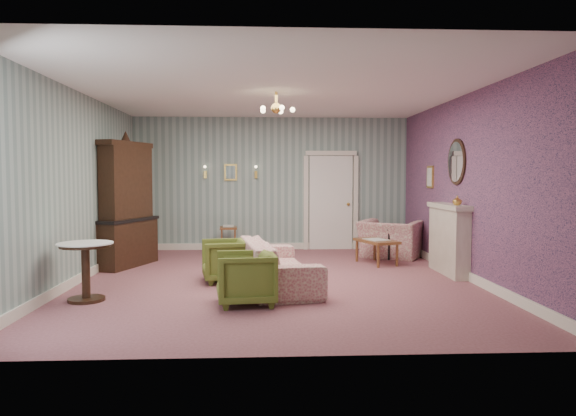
{
  "coord_description": "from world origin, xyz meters",
  "views": [
    {
      "loc": [
        -0.23,
        -8.14,
        1.62
      ],
      "look_at": [
        0.2,
        0.4,
        1.1
      ],
      "focal_mm": 33.02,
      "sensor_mm": 36.0,
      "label": 1
    }
  ],
  "objects": [
    {
      "name": "gilt_mirror_back",
      "position": [
        -0.9,
        3.46,
        1.7
      ],
      "size": [
        0.28,
        0.06,
        0.36
      ],
      "primitive_type": null,
      "color": "gold",
      "rests_on": "wall_back"
    },
    {
      "name": "wingback_chair",
      "position": [
        2.34,
        2.2,
        0.49
      ],
      "size": [
        1.34,
        1.2,
        0.99
      ],
      "primitive_type": "imported",
      "rotation": [
        0.0,
        0.0,
        2.61
      ],
      "color": "#A14153",
      "rests_on": "floor"
    },
    {
      "name": "burgundy_cushion",
      "position": [
        2.29,
        2.05,
        0.48
      ],
      "size": [
        0.41,
        0.28,
        0.39
      ],
      "primitive_type": "cube",
      "rotation": [
        0.17,
        0.0,
        -0.35
      ],
      "color": "maroon",
      "rests_on": "wingback_chair"
    },
    {
      "name": "chandelier",
      "position": [
        0.0,
        0.0,
        2.63
      ],
      "size": [
        0.56,
        0.56,
        0.36
      ],
      "primitive_type": null,
      "color": "gold",
      "rests_on": "ceiling"
    },
    {
      "name": "framed_print",
      "position": [
        2.97,
        1.75,
        1.6
      ],
      "size": [
        0.04,
        0.34,
        0.42
      ],
      "primitive_type": null,
      "color": "gold",
      "rests_on": "wall_right"
    },
    {
      "name": "mantel_vase",
      "position": [
        2.84,
        0.0,
        1.23
      ],
      "size": [
        0.15,
        0.15,
        0.15
      ],
      "primitive_type": "imported",
      "color": "gold",
      "rests_on": "fireplace"
    },
    {
      "name": "oval_mirror",
      "position": [
        2.96,
        0.4,
        1.85
      ],
      "size": [
        0.04,
        0.76,
        0.84
      ],
      "primitive_type": null,
      "color": "white",
      "rests_on": "wall_right"
    },
    {
      "name": "olive_chair_a",
      "position": [
        -0.43,
        -1.53,
        0.37
      ],
      "size": [
        0.74,
        0.78,
        0.73
      ],
      "primitive_type": "imported",
      "rotation": [
        0.0,
        0.0,
        -1.47
      ],
      "color": "#5C6824",
      "rests_on": "floor"
    },
    {
      "name": "ceiling",
      "position": [
        0.0,
        0.0,
        2.9
      ],
      "size": [
        7.0,
        7.0,
        0.0
      ],
      "primitive_type": "plane",
      "rotation": [
        3.14,
        0.0,
        0.0
      ],
      "color": "white",
      "rests_on": "ground"
    },
    {
      "name": "sconce_left",
      "position": [
        -1.45,
        3.44,
        1.7
      ],
      "size": [
        0.16,
        0.12,
        0.3
      ],
      "primitive_type": null,
      "color": "gold",
      "rests_on": "wall_back"
    },
    {
      "name": "sofa_chintz",
      "position": [
        0.0,
        -0.45,
        0.45
      ],
      "size": [
        1.0,
        2.37,
        0.9
      ],
      "primitive_type": "imported",
      "rotation": [
        0.0,
        0.0,
        1.72
      ],
      "color": "#A14153",
      "rests_on": "floor"
    },
    {
      "name": "nesting_table",
      "position": [
        -0.93,
        3.04,
        0.3
      ],
      "size": [
        0.38,
        0.48,
        0.59
      ],
      "primitive_type": null,
      "rotation": [
        0.0,
        0.0,
        0.06
      ],
      "color": "brown",
      "rests_on": "floor"
    },
    {
      "name": "coffee_table",
      "position": [
        1.88,
        1.44,
        0.23
      ],
      "size": [
        0.76,
        1.0,
        0.45
      ],
      "primitive_type": null,
      "rotation": [
        0.0,
        0.0,
        0.35
      ],
      "color": "brown",
      "rests_on": "floor"
    },
    {
      "name": "wall_front",
      "position": [
        0.0,
        -3.5,
        1.45
      ],
      "size": [
        6.0,
        0.0,
        6.0
      ],
      "primitive_type": "plane",
      "rotation": [
        -1.57,
        0.0,
        0.0
      ],
      "color": "gray",
      "rests_on": "ground"
    },
    {
      "name": "fireplace",
      "position": [
        2.86,
        0.4,
        0.58
      ],
      "size": [
        0.3,
        1.4,
        1.16
      ],
      "primitive_type": null,
      "color": "beige",
      "rests_on": "floor"
    },
    {
      "name": "dresser",
      "position": [
        -2.65,
        1.42,
        1.18
      ],
      "size": [
        0.94,
        1.5,
        2.36
      ],
      "primitive_type": null,
      "rotation": [
        0.0,
        0.0,
        -0.34
      ],
      "color": "black",
      "rests_on": "floor"
    },
    {
      "name": "wall_right_floral",
      "position": [
        2.98,
        0.0,
        1.45
      ],
      "size": [
        0.0,
        7.0,
        7.0
      ],
      "primitive_type": "plane",
      "rotation": [
        1.57,
        0.0,
        -1.57
      ],
      "color": "#B65B81",
      "rests_on": "ground"
    },
    {
      "name": "side_table_black",
      "position": [
        2.42,
        1.93,
        0.31
      ],
      "size": [
        0.52,
        0.52,
        0.62
      ],
      "primitive_type": null,
      "rotation": [
        0.0,
        0.0,
        -0.29
      ],
      "color": "black",
      "rests_on": "floor"
    },
    {
      "name": "sconce_right",
      "position": [
        -0.35,
        3.44,
        1.7
      ],
      "size": [
        0.16,
        0.12,
        0.3
      ],
      "primitive_type": null,
      "color": "gold",
      "rests_on": "wall_back"
    },
    {
      "name": "floor",
      "position": [
        0.0,
        0.0,
        0.0
      ],
      "size": [
        7.0,
        7.0,
        0.0
      ],
      "primitive_type": "plane",
      "color": "#8F535B",
      "rests_on": "ground"
    },
    {
      "name": "olive_chair_c",
      "position": [
        -0.66,
        0.07,
        0.34
      ],
      "size": [
        0.74,
        0.78,
        0.67
      ],
      "primitive_type": "imported",
      "rotation": [
        0.0,
        0.0,
        -1.8
      ],
      "color": "#5C6824",
      "rests_on": "floor"
    },
    {
      "name": "door",
      "position": [
        1.3,
        3.46,
        1.08
      ],
      "size": [
        1.12,
        0.12,
        2.16
      ],
      "primitive_type": null,
      "color": "white",
      "rests_on": "floor"
    },
    {
      "name": "pedestal_table",
      "position": [
        -2.5,
        -1.25,
        0.38
      ],
      "size": [
        0.79,
        0.79,
        0.77
      ],
      "primitive_type": null,
      "rotation": [
        0.0,
        0.0,
        -0.14
      ],
      "color": "black",
      "rests_on": "floor"
    },
    {
      "name": "wall_left",
      "position": [
        -3.0,
        0.0,
        1.45
      ],
      "size": [
        0.0,
        7.0,
        7.0
      ],
      "primitive_type": "plane",
      "rotation": [
        1.57,
        0.0,
        1.57
      ],
      "color": "gray",
      "rests_on": "ground"
    },
    {
      "name": "olive_chair_b",
      "position": [
        -0.78,
        -0.06,
        0.36
      ],
      "size": [
        0.76,
        0.8,
        0.72
      ],
      "primitive_type": "imported",
      "rotation": [
        0.0,
        0.0,
        -1.4
      ],
      "color": "#5C6824",
      "rests_on": "floor"
    },
    {
      "name": "wall_back",
      "position": [
        0.0,
        3.5,
        1.45
      ],
      "size": [
        6.0,
        0.0,
        6.0
      ],
      "primitive_type": "plane",
      "rotation": [
        1.57,
        0.0,
        0.0
      ],
      "color": "gray",
      "rests_on": "ground"
    },
    {
      "name": "wall_right",
      "position": [
        3.0,
        0.0,
        1.45
      ],
      "size": [
        0.0,
        7.0,
        7.0
      ],
      "primitive_type": "plane",
      "rotation": [
        1.57,
        0.0,
        -1.57
      ],
      "color": "gray",
      "rests_on": "ground"
    }
  ]
}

